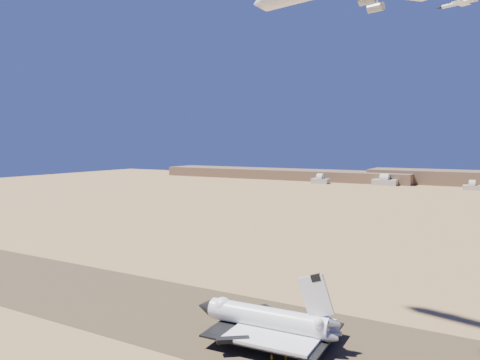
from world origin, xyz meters
The scene contains 8 objects.
ground centered at (0.00, 0.00, 0.00)m, with size 1200.00×1200.00×0.00m, color #A58649.
runway centered at (0.00, 0.00, 0.03)m, with size 600.00×50.00×0.06m, color #4D3926.
hangars centered at (-64.00, 478.43, 4.83)m, with size 200.50×29.50×30.00m.
shuttle centered at (20.61, -4.49, 5.61)m, with size 42.40×27.24×20.87m.
crew_a centered at (30.36, -12.89, 0.89)m, with size 0.61×0.40×1.66m, color orange.
crew_b centered at (27.47, -14.96, 0.96)m, with size 0.88×0.51×1.81m, color orange.
crew_c centered at (30.05, -12.44, 0.98)m, with size 1.08×0.55×1.84m, color orange.
chase_jet_e centered at (59.38, 58.73, 100.64)m, with size 13.47×7.97×3.47m.
Camera 1 is at (76.93, -115.96, 54.49)m, focal length 35.00 mm.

